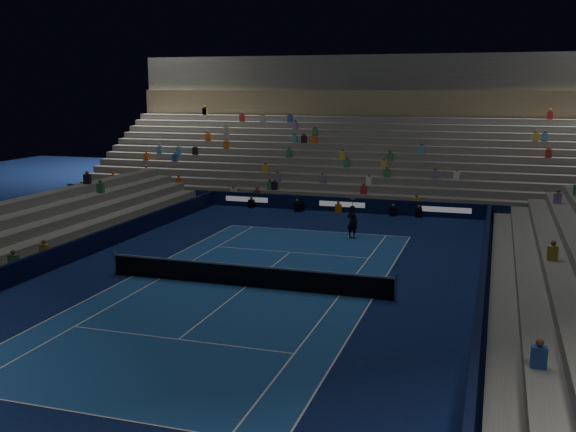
# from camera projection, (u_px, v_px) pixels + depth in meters

# --- Properties ---
(ground) EXTENTS (90.00, 90.00, 0.00)m
(ground) POSITION_uv_depth(u_px,v_px,m) (246.00, 287.00, 28.60)
(ground) COLOR #0C1948
(ground) RESTS_ON ground
(court_surface) EXTENTS (10.97, 23.77, 0.01)m
(court_surface) POSITION_uv_depth(u_px,v_px,m) (246.00, 287.00, 28.60)
(court_surface) COLOR navy
(court_surface) RESTS_ON ground
(sponsor_barrier_far) EXTENTS (44.00, 0.25, 1.00)m
(sponsor_barrier_far) POSITION_uv_depth(u_px,v_px,m) (342.00, 205.00, 45.83)
(sponsor_barrier_far) COLOR black
(sponsor_barrier_far) RESTS_ON ground
(sponsor_barrier_east) EXTENTS (0.25, 37.00, 1.00)m
(sponsor_barrier_east) POSITION_uv_depth(u_px,v_px,m) (481.00, 297.00, 25.64)
(sponsor_barrier_east) COLOR black
(sponsor_barrier_east) RESTS_ON ground
(sponsor_barrier_west) EXTENTS (0.25, 37.00, 1.00)m
(sponsor_barrier_west) POSITION_uv_depth(u_px,v_px,m) (54.00, 259.00, 31.36)
(sponsor_barrier_west) COLOR black
(sponsor_barrier_west) RESTS_ON ground
(grandstand_main) EXTENTS (44.00, 15.20, 11.20)m
(grandstand_main) POSITION_uv_depth(u_px,v_px,m) (369.00, 151.00, 54.09)
(grandstand_main) COLOR slate
(grandstand_main) RESTS_ON ground
(tennis_net) EXTENTS (12.90, 0.10, 1.10)m
(tennis_net) POSITION_uv_depth(u_px,v_px,m) (246.00, 276.00, 28.50)
(tennis_net) COLOR #B2B2B7
(tennis_net) RESTS_ON ground
(tennis_player) EXTENTS (0.81, 0.67, 1.89)m
(tennis_player) POSITION_uv_depth(u_px,v_px,m) (352.00, 222.00, 37.71)
(tennis_player) COLOR black
(tennis_player) RESTS_ON ground
(broadcast_camera) EXTENTS (0.60, 0.99, 0.62)m
(broadcast_camera) POSITION_uv_depth(u_px,v_px,m) (299.00, 207.00, 46.05)
(broadcast_camera) COLOR black
(broadcast_camera) RESTS_ON ground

